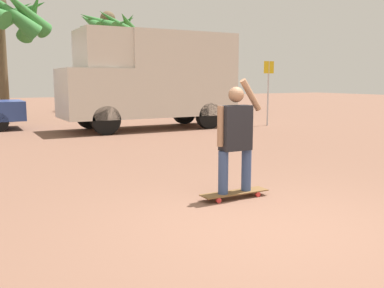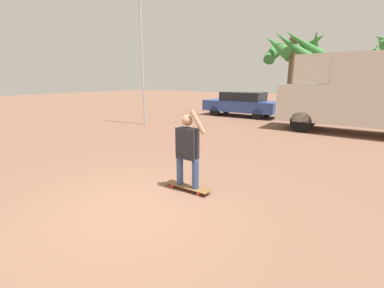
{
  "view_description": "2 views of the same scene",
  "coord_description": "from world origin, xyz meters",
  "px_view_note": "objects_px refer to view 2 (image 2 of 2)",
  "views": [
    {
      "loc": [
        -3.02,
        -3.73,
        1.66
      ],
      "look_at": [
        -0.01,
        1.86,
        0.71
      ],
      "focal_mm": 40.0,
      "sensor_mm": 36.0,
      "label": 1
    },
    {
      "loc": [
        3.21,
        -2.85,
        2.24
      ],
      "look_at": [
        0.18,
        1.55,
        0.9
      ],
      "focal_mm": 24.0,
      "sensor_mm": 36.0,
      "label": 2
    }
  ],
  "objects_px": {
    "person_skateboarder": "(187,147)",
    "palm_tree_center_background": "(294,48)",
    "skateboard": "(188,187)",
    "camper_van": "(360,91)",
    "parked_car_blue": "(242,104)",
    "flagpole": "(142,37)"
  },
  "relations": [
    {
      "from": "person_skateboarder",
      "to": "parked_car_blue",
      "type": "relative_size",
      "value": 0.35
    },
    {
      "from": "person_skateboarder",
      "to": "flagpole",
      "type": "distance_m",
      "value": 8.99
    },
    {
      "from": "skateboard",
      "to": "person_skateboarder",
      "type": "height_order",
      "value": "person_skateboarder"
    },
    {
      "from": "person_skateboarder",
      "to": "palm_tree_center_background",
      "type": "relative_size",
      "value": 0.3
    },
    {
      "from": "person_skateboarder",
      "to": "flagpole",
      "type": "xyz_separation_m",
      "value": [
        -6.44,
        5.36,
        3.26
      ]
    },
    {
      "from": "person_skateboarder",
      "to": "parked_car_blue",
      "type": "xyz_separation_m",
      "value": [
        -3.72,
        11.05,
        -0.14
      ]
    },
    {
      "from": "skateboard",
      "to": "palm_tree_center_background",
      "type": "bearing_deg",
      "value": 96.67
    },
    {
      "from": "palm_tree_center_background",
      "to": "skateboard",
      "type": "bearing_deg",
      "value": -83.33
    },
    {
      "from": "person_skateboarder",
      "to": "parked_car_blue",
      "type": "distance_m",
      "value": 11.66
    },
    {
      "from": "palm_tree_center_background",
      "to": "parked_car_blue",
      "type": "bearing_deg",
      "value": -121.2
    },
    {
      "from": "skateboard",
      "to": "palm_tree_center_background",
      "type": "xyz_separation_m",
      "value": [
        -1.69,
        14.42,
        4.19
      ]
    },
    {
      "from": "camper_van",
      "to": "parked_car_blue",
      "type": "distance_m",
      "value": 6.7
    },
    {
      "from": "palm_tree_center_background",
      "to": "flagpole",
      "type": "xyz_separation_m",
      "value": [
        -4.76,
        -9.06,
        -0.08
      ]
    },
    {
      "from": "flagpole",
      "to": "palm_tree_center_background",
      "type": "bearing_deg",
      "value": 62.29
    },
    {
      "from": "skateboard",
      "to": "camper_van",
      "type": "xyz_separation_m",
      "value": [
        2.5,
        8.78,
        1.7
      ]
    },
    {
      "from": "person_skateboarder",
      "to": "camper_van",
      "type": "height_order",
      "value": "camper_van"
    },
    {
      "from": "person_skateboarder",
      "to": "palm_tree_center_background",
      "type": "bearing_deg",
      "value": 96.67
    },
    {
      "from": "camper_van",
      "to": "parked_car_blue",
      "type": "xyz_separation_m",
      "value": [
        -6.22,
        2.28,
        -0.99
      ]
    },
    {
      "from": "person_skateboarder",
      "to": "palm_tree_center_background",
      "type": "height_order",
      "value": "palm_tree_center_background"
    },
    {
      "from": "person_skateboarder",
      "to": "camper_van",
      "type": "xyz_separation_m",
      "value": [
        2.5,
        8.78,
        0.85
      ]
    },
    {
      "from": "skateboard",
      "to": "person_skateboarder",
      "type": "relative_size",
      "value": 0.64
    },
    {
      "from": "parked_car_blue",
      "to": "person_skateboarder",
      "type": "bearing_deg",
      "value": -71.4
    }
  ]
}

